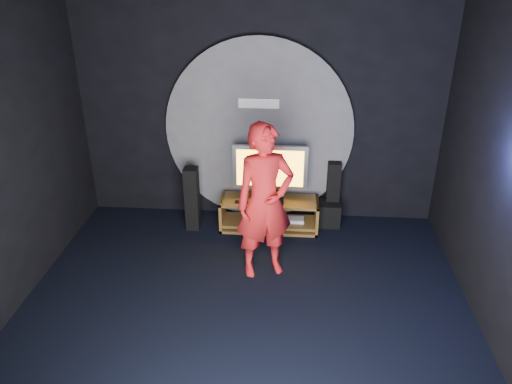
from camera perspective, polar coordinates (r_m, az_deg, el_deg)
floor at (r=5.48m, az=-1.59°, el=-14.82°), size 5.00×5.00×0.00m
back_wall at (r=6.88m, az=0.39°, el=10.59°), size 5.00×0.04×3.50m
wall_disc_panel at (r=6.96m, az=0.34°, el=6.91°), size 2.60×0.11×2.60m
media_console at (r=7.04m, az=1.57°, el=-2.73°), size 1.37×0.45×0.45m
tv at (r=6.80m, az=1.61°, el=2.55°), size 1.02×0.22×0.77m
center_speaker at (r=6.78m, az=1.49°, el=-0.78°), size 0.40×0.15×0.15m
remote at (r=6.84m, az=-1.67°, el=-1.14°), size 0.18×0.05×0.02m
tower_speaker_left at (r=6.98m, az=-7.30°, el=-0.76°), size 0.18×0.20×0.92m
tower_speaker_right at (r=7.21m, az=8.76°, el=0.03°), size 0.18×0.20×0.92m
subwoofer at (r=7.23m, az=8.34°, el=-2.43°), size 0.31×0.31×0.34m
player at (r=5.76m, az=1.01°, el=-1.16°), size 0.81×0.67×1.90m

